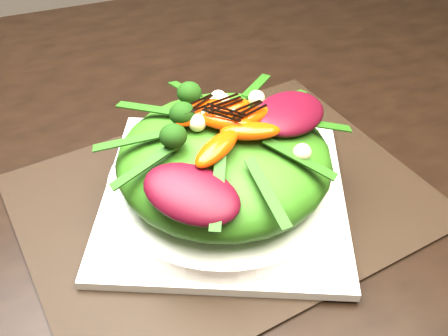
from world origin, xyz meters
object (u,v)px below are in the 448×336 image
object	(u,v)px
dining_table	(378,94)
orange_segment	(216,113)
lettuce_mound	(224,159)
salad_bowl	(224,184)
placemat	(224,198)
plate_base	(224,194)

from	to	relation	value
dining_table	orange_segment	xyz separation A→B (m)	(-0.32, -0.13, 0.13)
lettuce_mound	orange_segment	distance (m)	0.05
lettuce_mound	salad_bowl	bearing A→B (deg)	0.00
lettuce_mound	placemat	bearing A→B (deg)	0.00
placemat	salad_bowl	size ratio (longest dim) A/B	1.71
plate_base	orange_segment	bearing A→B (deg)	92.07
dining_table	lettuce_mound	world-z (taller)	dining_table
placemat	orange_segment	size ratio (longest dim) A/B	7.32
placemat	salad_bowl	world-z (taller)	salad_bowl
plate_base	dining_table	bearing A→B (deg)	25.60
plate_base	orange_segment	world-z (taller)	orange_segment
placemat	plate_base	size ratio (longest dim) A/B	1.64
dining_table	orange_segment	size ratio (longest dim) A/B	26.22
dining_table	plate_base	bearing A→B (deg)	-154.40
dining_table	orange_segment	distance (m)	0.37
dining_table	plate_base	size ratio (longest dim) A/B	5.86
salad_bowl	dining_table	bearing A→B (deg)	25.60
placemat	plate_base	bearing A→B (deg)	0.00
salad_bowl	lettuce_mound	world-z (taller)	lettuce_mound
dining_table	orange_segment	world-z (taller)	dining_table
plate_base	placemat	bearing A→B (deg)	0.00
plate_base	lettuce_mound	bearing A→B (deg)	0.00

